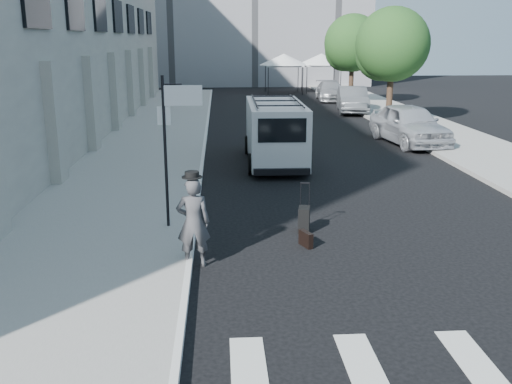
{
  "coord_description": "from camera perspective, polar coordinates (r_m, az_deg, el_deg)",
  "views": [
    {
      "loc": [
        -1.35,
        -9.73,
        4.44
      ],
      "look_at": [
        -0.6,
        1.86,
        1.3
      ],
      "focal_mm": 40.0,
      "sensor_mm": 36.0,
      "label": 1
    }
  ],
  "objects": [
    {
      "name": "ground",
      "position": [
        10.78,
        3.89,
        -9.23
      ],
      "size": [
        120.0,
        120.0,
        0.0
      ],
      "primitive_type": "plane",
      "color": "black",
      "rests_on": "ground"
    },
    {
      "name": "sidewalk_left",
      "position": [
        26.26,
        -10.0,
        5.34
      ],
      "size": [
        4.5,
        48.0,
        0.15
      ],
      "primitive_type": "cube",
      "color": "gray",
      "rests_on": "ground"
    },
    {
      "name": "sidewalk_right",
      "position": [
        31.78,
        15.49,
        6.7
      ],
      "size": [
        4.0,
        56.0,
        0.15
      ],
      "primitive_type": "cube",
      "color": "gray",
      "rests_on": "ground"
    },
    {
      "name": "sign_pole",
      "position": [
        13.09,
        -8.15,
        7.14
      ],
      "size": [
        1.03,
        0.07,
        3.5
      ],
      "color": "black",
      "rests_on": "sidewalk_left"
    },
    {
      "name": "tree_near",
      "position": [
        31.16,
        13.22,
        13.9
      ],
      "size": [
        3.8,
        3.83,
        6.03
      ],
      "color": "black",
      "rests_on": "ground"
    },
    {
      "name": "tree_far",
      "position": [
        39.88,
        9.45,
        14.28
      ],
      "size": [
        3.8,
        3.83,
        6.03
      ],
      "color": "black",
      "rests_on": "ground"
    },
    {
      "name": "tent_left",
      "position": [
        48.06,
        2.8,
        13.07
      ],
      "size": [
        4.0,
        4.0,
        3.2
      ],
      "color": "black",
      "rests_on": "ground"
    },
    {
      "name": "tent_right",
      "position": [
        49.01,
        6.55,
        13.03
      ],
      "size": [
        4.0,
        4.0,
        3.2
      ],
      "color": "black",
      "rests_on": "ground"
    },
    {
      "name": "businessman",
      "position": [
        11.35,
        -6.29,
        -3.05
      ],
      "size": [
        0.69,
        0.47,
        1.83
      ],
      "primitive_type": "imported",
      "rotation": [
        0.0,
        0.0,
        3.19
      ],
      "color": "#404043",
      "rests_on": "ground"
    },
    {
      "name": "briefcase",
      "position": [
        12.62,
        5.01,
        -4.71
      ],
      "size": [
        0.28,
        0.45,
        0.34
      ],
      "primitive_type": "cube",
      "rotation": [
        0.0,
        0.0,
        0.39
      ],
      "color": "black",
      "rests_on": "ground"
    },
    {
      "name": "suitcase",
      "position": [
        13.52,
        4.83,
        -2.72
      ],
      "size": [
        0.34,
        0.46,
        1.16
      ],
      "rotation": [
        0.0,
        0.0,
        -0.21
      ],
      "color": "black",
      "rests_on": "ground"
    },
    {
      "name": "cargo_van",
      "position": [
        20.88,
        1.9,
        6.07
      ],
      "size": [
        2.15,
        5.89,
        2.21
      ],
      "rotation": [
        0.0,
        0.0,
        -0.01
      ],
      "color": "silver",
      "rests_on": "ground"
    },
    {
      "name": "parked_car_a",
      "position": [
        25.54,
        15.08,
        6.57
      ],
      "size": [
        2.63,
        5.27,
        1.72
      ],
      "primitive_type": "imported",
      "rotation": [
        0.0,
        0.0,
        0.12
      ],
      "color": "#AEB1B7",
      "rests_on": "ground"
    },
    {
      "name": "parked_car_b",
      "position": [
        35.83,
        9.62,
        9.08
      ],
      "size": [
        2.29,
        4.94,
        1.57
      ],
      "primitive_type": "imported",
      "rotation": [
        0.0,
        0.0,
        -0.14
      ],
      "color": "#5B5F63",
      "rests_on": "ground"
    },
    {
      "name": "parked_car_c",
      "position": [
        42.78,
        7.45,
        9.99
      ],
      "size": [
        2.21,
        4.84,
        1.37
      ],
      "primitive_type": "imported",
      "rotation": [
        0.0,
        0.0,
        -0.06
      ],
      "color": "#999CA1",
      "rests_on": "ground"
    }
  ]
}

